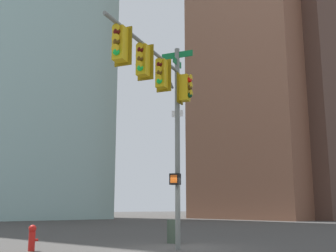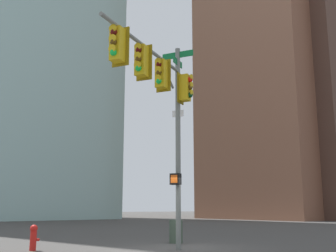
% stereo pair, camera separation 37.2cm
% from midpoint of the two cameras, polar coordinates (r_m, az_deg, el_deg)
% --- Properties ---
extents(ground_plane, '(200.00, 200.00, 0.00)m').
position_cam_midpoint_polar(ground_plane, '(15.71, 1.98, -16.44)').
color(ground_plane, '#423F3D').
extents(signal_pole_assembly, '(5.12, 2.98, 7.47)m').
position_cam_midpoint_polar(signal_pole_assembly, '(14.19, -0.24, 4.90)').
color(signal_pole_assembly, slate).
rests_on(signal_pole_assembly, ground_plane).
extents(fire_hydrant, '(0.34, 0.26, 0.87)m').
position_cam_midpoint_polar(fire_hydrant, '(15.38, -17.34, -14.31)').
color(fire_hydrant, red).
rests_on(fire_hydrant, ground_plane).
extents(litter_bin, '(0.56, 0.56, 0.95)m').
position_cam_midpoint_polar(litter_bin, '(17.79, 1.71, -14.28)').
color(litter_bin, '#384738').
rests_on(litter_bin, ground_plane).
extents(building_brick_nearside, '(21.68, 16.75, 51.33)m').
position_cam_midpoint_polar(building_brick_nearside, '(64.51, 16.00, 11.38)').
color(building_brick_nearside, brown).
rests_on(building_brick_nearside, ground_plane).
extents(building_brick_midblock, '(20.61, 17.52, 37.98)m').
position_cam_midpoint_polar(building_brick_midblock, '(64.13, 19.24, 5.40)').
color(building_brick_midblock, '#4C3328').
rests_on(building_brick_midblock, ground_plane).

